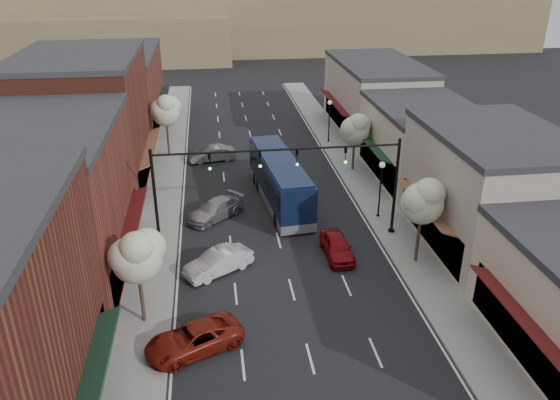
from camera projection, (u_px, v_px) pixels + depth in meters
name	position (u px, v px, depth m)	size (l,w,h in m)	color
ground	(297.00, 310.00, 30.30)	(160.00, 160.00, 0.00)	black
sidewalk_left	(164.00, 186.00, 45.91)	(2.80, 73.00, 0.15)	gray
sidewalk_right	(358.00, 176.00, 47.92)	(2.80, 73.00, 0.15)	gray
curb_left	(181.00, 185.00, 46.08)	(0.25, 73.00, 0.17)	gray
curb_right	(342.00, 177.00, 47.75)	(0.25, 73.00, 0.17)	gray
bldg_left_midnear	(43.00, 203.00, 32.05)	(10.14, 14.10, 9.40)	brown
bldg_left_midfar	(86.00, 122.00, 44.33)	(10.14, 14.10, 10.90)	maroon
bldg_left_far	(116.00, 91.00, 59.25)	(10.14, 18.10, 8.40)	brown
bldg_right_midnear	(490.00, 190.00, 35.70)	(9.14, 12.10, 7.90)	#A49A8D
bldg_right_midfar	(422.00, 142.00, 46.80)	(9.14, 12.10, 6.40)	#C2B49A
bldg_right_far	(375.00, 96.00, 59.20)	(9.14, 16.10, 7.40)	#A49A8D
hill_far	(226.00, 16.00, 108.76)	(120.00, 30.00, 12.00)	#7A6647
hill_near	(86.00, 38.00, 95.82)	(50.00, 20.00, 8.00)	#7A6647
signal_mast_right	(362.00, 174.00, 36.23)	(8.22, 0.46, 7.00)	black
signal_mast_left	(192.00, 183.00, 34.89)	(8.22, 0.46, 7.00)	black
tree_right_near	(424.00, 200.00, 32.98)	(2.85, 2.65, 5.95)	#47382B
tree_right_far	(356.00, 128.00, 47.57)	(2.85, 2.65, 5.43)	#47382B
tree_left_near	(137.00, 255.00, 27.49)	(2.85, 2.65, 5.69)	#47382B
tree_left_far	(166.00, 110.00, 50.73)	(2.85, 2.65, 6.13)	#47382B
lamp_post_near	(381.00, 180.00, 39.42)	(0.44, 0.44, 4.44)	black
lamp_post_far	(329.00, 114.00, 55.17)	(0.44, 0.44, 4.44)	black
coach_bus	(279.00, 179.00, 42.46)	(3.76, 12.11, 3.64)	#0D1836
red_hatchback	(337.00, 246.00, 35.32)	(1.67, 4.14, 1.41)	maroon
parked_car_a	(194.00, 339.00, 27.00)	(2.25, 4.87, 1.35)	maroon
parked_car_b	(218.00, 262.00, 33.54)	(1.53, 4.39, 1.45)	silver
parked_car_c	(215.00, 209.00, 40.35)	(1.95, 4.80, 1.39)	#949398
parked_car_e	(212.00, 154.00, 51.23)	(1.51, 4.34, 1.43)	gray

